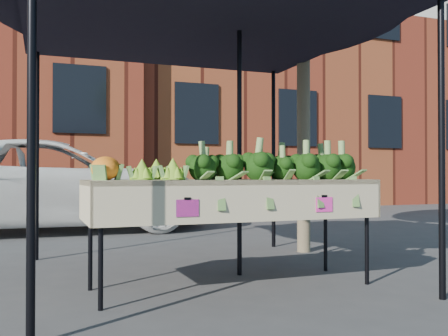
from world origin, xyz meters
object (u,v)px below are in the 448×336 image
(canopy, at_px, (201,129))
(table, at_px, (232,233))
(vehicle, at_px, (54,69))
(street_tree, at_px, (303,62))

(canopy, bearing_deg, table, -78.78)
(vehicle, distance_m, street_tree, 4.53)
(canopy, distance_m, vehicle, 4.82)
(canopy, relative_size, vehicle, 0.58)
(street_tree, bearing_deg, table, -135.72)
(canopy, bearing_deg, vehicle, 105.17)
(canopy, relative_size, street_tree, 0.68)
(street_tree, bearing_deg, canopy, -149.65)
(table, height_order, vehicle, vehicle)
(table, xyz_separation_m, canopy, (-0.10, 0.53, 0.92))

